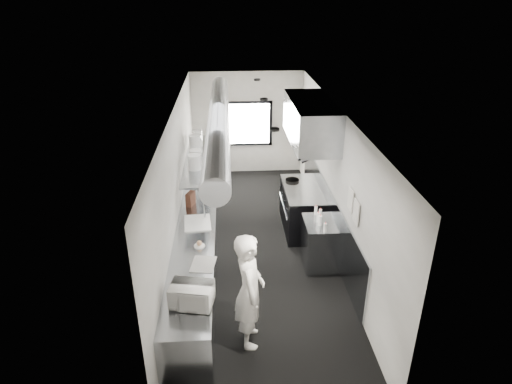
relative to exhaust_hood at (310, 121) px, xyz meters
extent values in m
cube|color=black|center=(-1.10, -0.70, -2.39)|extent=(3.00, 8.00, 0.01)
cube|color=beige|center=(-1.10, -0.70, 0.41)|extent=(3.00, 8.00, 0.01)
cube|color=beige|center=(-1.10, 3.30, -0.99)|extent=(3.00, 0.02, 2.80)
cube|color=beige|center=(-1.10, -4.70, -0.99)|extent=(3.00, 0.02, 2.80)
cube|color=beige|center=(-2.60, -0.70, -0.99)|extent=(0.02, 8.00, 2.80)
cube|color=beige|center=(0.40, -0.70, -0.99)|extent=(0.02, 8.00, 2.80)
cube|color=#8D949A|center=(0.38, -0.40, -1.84)|extent=(0.03, 5.50, 1.10)
cylinder|color=#92959A|center=(-1.80, -0.30, 0.16)|extent=(0.40, 6.40, 0.40)
cube|color=white|center=(-1.10, 3.26, -0.99)|extent=(1.20, 0.03, 1.10)
cube|color=black|center=(-1.10, 3.28, -0.42)|extent=(1.36, 0.03, 0.08)
cube|color=black|center=(-1.10, 3.28, -1.57)|extent=(1.36, 0.03, 0.08)
cube|color=black|center=(-1.74, 3.28, -0.99)|extent=(0.08, 0.03, 1.25)
cube|color=black|center=(-0.46, 3.28, -0.99)|extent=(0.08, 0.03, 1.25)
cube|color=#8D949A|center=(0.00, 0.00, 0.01)|extent=(0.80, 2.20, 0.80)
cube|color=#8D949A|center=(-0.38, 0.00, -0.38)|extent=(0.05, 2.20, 0.05)
cube|color=black|center=(-0.08, 0.00, -0.33)|extent=(0.50, 2.10, 0.28)
cube|color=#8D949A|center=(-2.25, -1.20, -1.94)|extent=(0.70, 6.00, 0.90)
cube|color=#8D949A|center=(-2.30, 0.30, -0.84)|extent=(0.45, 3.00, 0.04)
cylinder|color=#8D949A|center=(-2.10, -1.10, -1.17)|extent=(0.04, 0.04, 0.66)
cylinder|color=#8D949A|center=(-2.10, 0.30, -1.17)|extent=(0.04, 0.04, 0.66)
cylinder|color=#8D949A|center=(-2.10, 1.70, -1.17)|extent=(0.04, 0.04, 0.66)
cube|color=black|center=(-0.05, 0.00, -1.94)|extent=(0.85, 1.60, 0.90)
cube|color=#8D949A|center=(-0.05, 0.00, -1.47)|extent=(0.85, 1.60, 0.04)
cube|color=#8D949A|center=(-0.46, 0.00, -1.94)|extent=(0.03, 1.55, 0.80)
cylinder|color=#8D949A|center=(-0.49, 0.00, -1.84)|extent=(0.03, 1.30, 0.03)
cube|color=#8D949A|center=(0.05, -1.40, -1.94)|extent=(0.65, 0.80, 0.90)
cube|color=#8D949A|center=(-2.25, 2.50, -1.94)|extent=(0.70, 1.20, 0.90)
cube|color=silver|center=(0.37, -1.90, -0.79)|extent=(0.02, 0.28, 0.38)
cube|color=silver|center=(0.37, -2.25, -0.84)|extent=(0.02, 0.28, 0.38)
imported|color=silver|center=(-1.38, -3.29, -1.49)|extent=(0.44, 0.66, 1.81)
imported|color=white|center=(-2.17, -3.52, -1.33)|extent=(0.59, 0.49, 0.31)
cylinder|color=#B0B8A9|center=(-2.40, -3.30, -1.44)|extent=(0.19, 0.19, 0.11)
cylinder|color=#B0B8A9|center=(-2.40, -3.16, -1.43)|extent=(0.19, 0.19, 0.11)
cube|color=silver|center=(-2.06, -2.59, -1.48)|extent=(0.42, 0.49, 0.01)
cylinder|color=white|center=(-2.15, -2.06, -1.48)|extent=(0.24, 0.24, 0.02)
sphere|color=tan|center=(-2.15, -2.06, -1.43)|extent=(0.09, 0.09, 0.09)
cube|color=silver|center=(-2.22, -1.29, -1.48)|extent=(0.52, 0.66, 0.02)
cube|color=#4D281B|center=(-2.39, -0.53, -1.36)|extent=(0.19, 0.27, 0.27)
cylinder|color=white|center=(-2.29, -0.32, -0.67)|extent=(0.30, 0.30, 0.29)
cylinder|color=white|center=(-2.29, -0.06, -0.67)|extent=(0.26, 0.26, 0.30)
cylinder|color=white|center=(-2.32, 0.65, -0.63)|extent=(0.35, 0.35, 0.38)
cylinder|color=white|center=(-2.31, 1.05, -0.64)|extent=(0.27, 0.27, 0.36)
cylinder|color=silver|center=(0.02, -1.74, -1.41)|extent=(0.07, 0.07, 0.17)
cylinder|color=silver|center=(-0.02, -1.50, -1.39)|extent=(0.08, 0.08, 0.20)
cylinder|color=silver|center=(-0.03, -1.37, -1.40)|extent=(0.08, 0.08, 0.18)
cylinder|color=silver|center=(0.04, -1.21, -1.40)|extent=(0.07, 0.07, 0.17)
cylinder|color=silver|center=(-0.02, -1.09, -1.40)|extent=(0.07, 0.07, 0.17)
camera|label=1|loc=(-1.62, -8.27, 2.42)|focal=30.70mm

